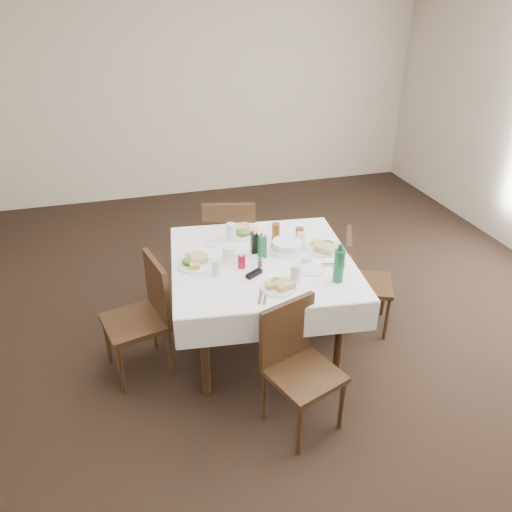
# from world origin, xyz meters

# --- Properties ---
(ground_plane) EXTENTS (7.00, 7.00, 0.00)m
(ground_plane) POSITION_xyz_m (0.00, 0.00, 0.00)
(ground_plane) COLOR black
(room_shell) EXTENTS (6.04, 7.04, 2.80)m
(room_shell) POSITION_xyz_m (0.00, 0.00, 1.71)
(room_shell) COLOR beige
(room_shell) RESTS_ON ground
(dining_table) EXTENTS (1.43, 1.43, 0.76)m
(dining_table) POSITION_xyz_m (-0.03, 0.11, 0.68)
(dining_table) COLOR #321C0C
(dining_table) RESTS_ON ground
(chair_north) EXTENTS (0.53, 0.53, 0.93)m
(chair_north) POSITION_xyz_m (-0.09, 0.90, 0.53)
(chair_north) COLOR #321C0C
(chair_north) RESTS_ON ground
(chair_south) EXTENTS (0.51, 0.51, 0.84)m
(chair_south) POSITION_xyz_m (-0.04, -0.67, 0.48)
(chair_south) COLOR #321C0C
(chair_south) RESTS_ON ground
(chair_east) EXTENTS (0.51, 0.51, 0.82)m
(chair_east) POSITION_xyz_m (0.78, 0.15, 0.47)
(chair_east) COLOR #321C0C
(chair_east) RESTS_ON ground
(chair_west) EXTENTS (0.50, 0.50, 0.87)m
(chair_west) POSITION_xyz_m (-0.89, 0.09, 0.50)
(chair_west) COLOR #321C0C
(chair_west) RESTS_ON ground
(meal_north) EXTENTS (0.28, 0.28, 0.06)m
(meal_north) POSITION_xyz_m (-0.06, 0.55, 0.79)
(meal_north) COLOR white
(meal_north) RESTS_ON dining_table
(meal_south) EXTENTS (0.23, 0.23, 0.05)m
(meal_south) POSITION_xyz_m (-0.03, -0.29, 0.78)
(meal_south) COLOR white
(meal_south) RESTS_ON dining_table
(meal_east) EXTENTS (0.27, 0.27, 0.06)m
(meal_east) POSITION_xyz_m (0.45, 0.12, 0.79)
(meal_east) COLOR white
(meal_east) RESTS_ON dining_table
(meal_west) EXTENTS (0.26, 0.26, 0.06)m
(meal_west) POSITION_xyz_m (-0.51, 0.17, 0.78)
(meal_west) COLOR white
(meal_west) RESTS_ON dining_table
(side_plate_a) EXTENTS (0.15, 0.15, 0.01)m
(side_plate_a) POSITION_xyz_m (-0.31, 0.45, 0.77)
(side_plate_a) COLOR white
(side_plate_a) RESTS_ON dining_table
(side_plate_b) EXTENTS (0.18, 0.18, 0.01)m
(side_plate_b) POSITION_xyz_m (0.26, -0.14, 0.77)
(side_plate_b) COLOR white
(side_plate_b) RESTS_ON dining_table
(water_n) EXTENTS (0.07, 0.07, 0.14)m
(water_n) POSITION_xyz_m (-0.18, 0.47, 0.83)
(water_n) COLOR silver
(water_n) RESTS_ON dining_table
(water_s) EXTENTS (0.07, 0.07, 0.12)m
(water_s) POSITION_xyz_m (0.10, -0.24, 0.82)
(water_s) COLOR silver
(water_s) RESTS_ON dining_table
(water_e) EXTENTS (0.06, 0.06, 0.12)m
(water_e) POSITION_xyz_m (0.30, 0.22, 0.82)
(water_e) COLOR silver
(water_e) RESTS_ON dining_table
(water_w) EXTENTS (0.06, 0.06, 0.11)m
(water_w) POSITION_xyz_m (-0.39, -0.02, 0.82)
(water_w) COLOR silver
(water_w) RESTS_ON dining_table
(iced_tea_a) EXTENTS (0.06, 0.06, 0.13)m
(iced_tea_a) POSITION_xyz_m (0.16, 0.39, 0.83)
(iced_tea_a) COLOR brown
(iced_tea_a) RESTS_ON dining_table
(iced_tea_b) EXTENTS (0.06, 0.06, 0.13)m
(iced_tea_b) POSITION_xyz_m (0.31, 0.27, 0.83)
(iced_tea_b) COLOR brown
(iced_tea_b) RESTS_ON dining_table
(bread_basket) EXTENTS (0.24, 0.24, 0.08)m
(bread_basket) POSITION_xyz_m (0.18, 0.18, 0.80)
(bread_basket) COLOR silver
(bread_basket) RESTS_ON dining_table
(oil_cruet_dark) EXTENTS (0.05, 0.05, 0.20)m
(oil_cruet_dark) POSITION_xyz_m (-0.06, 0.22, 0.85)
(oil_cruet_dark) COLOR black
(oil_cruet_dark) RESTS_ON dining_table
(oil_cruet_green) EXTENTS (0.05, 0.05, 0.22)m
(oil_cruet_green) POSITION_xyz_m (-0.02, 0.14, 0.86)
(oil_cruet_green) COLOR #185C37
(oil_cruet_green) RESTS_ON dining_table
(ketchup_bottle) EXTENTS (0.05, 0.05, 0.12)m
(ketchup_bottle) POSITION_xyz_m (-0.20, 0.03, 0.82)
(ketchup_bottle) COLOR #A40D22
(ketchup_bottle) RESTS_ON dining_table
(salt_shaker) EXTENTS (0.03, 0.03, 0.07)m
(salt_shaker) POSITION_xyz_m (-0.06, 0.04, 0.80)
(salt_shaker) COLOR white
(salt_shaker) RESTS_ON dining_table
(pepper_shaker) EXTENTS (0.03, 0.03, 0.07)m
(pepper_shaker) POSITION_xyz_m (-0.08, 0.01, 0.80)
(pepper_shaker) COLOR #423025
(pepper_shaker) RESTS_ON dining_table
(coffee_mug) EXTENTS (0.14, 0.14, 0.10)m
(coffee_mug) POSITION_xyz_m (-0.26, 0.17, 0.81)
(coffee_mug) COLOR white
(coffee_mug) RESTS_ON dining_table
(sunglasses) EXTENTS (0.13, 0.10, 0.03)m
(sunglasses) POSITION_xyz_m (-0.15, -0.09, 0.78)
(sunglasses) COLOR black
(sunglasses) RESTS_ON dining_table
(green_bottle) EXTENTS (0.07, 0.07, 0.27)m
(green_bottle) POSITION_xyz_m (0.37, -0.31, 0.88)
(green_bottle) COLOR #185C37
(green_bottle) RESTS_ON dining_table
(sugar_caddy) EXTENTS (0.09, 0.06, 0.04)m
(sugar_caddy) POSITION_xyz_m (0.26, -0.02, 0.78)
(sugar_caddy) COLOR white
(sugar_caddy) RESTS_ON dining_table
(cutlery_n) EXTENTS (0.08, 0.19, 0.01)m
(cutlery_n) POSITION_xyz_m (0.20, 0.50, 0.77)
(cutlery_n) COLOR silver
(cutlery_n) RESTS_ON dining_table
(cutlery_s) EXTENTS (0.12, 0.21, 0.01)m
(cutlery_s) POSITION_xyz_m (-0.16, -0.36, 0.77)
(cutlery_s) COLOR silver
(cutlery_s) RESTS_ON dining_table
(cutlery_e) EXTENTS (0.18, 0.10, 0.01)m
(cutlery_e) POSITION_xyz_m (0.43, -0.11, 0.77)
(cutlery_e) COLOR silver
(cutlery_e) RESTS_ON dining_table
(cutlery_w) EXTENTS (0.17, 0.10, 0.01)m
(cutlery_w) POSITION_xyz_m (-0.48, 0.29, 0.77)
(cutlery_w) COLOR silver
(cutlery_w) RESTS_ON dining_table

